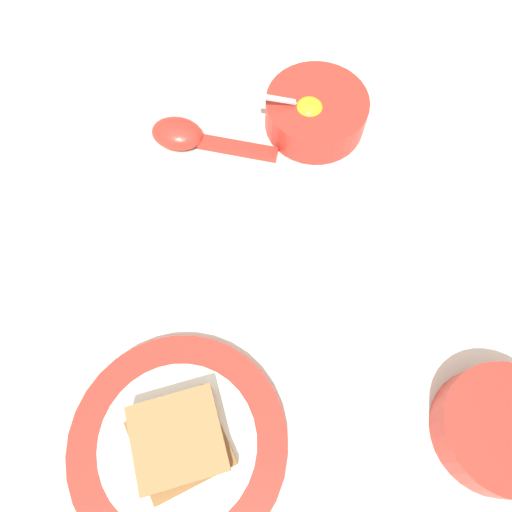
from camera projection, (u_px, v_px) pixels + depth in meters
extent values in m
plane|color=beige|center=(281.00, 275.00, 0.59)|extent=(3.00, 3.00, 0.00)
cylinder|color=red|center=(316.00, 113.00, 0.66)|extent=(0.13, 0.13, 0.05)
cylinder|color=white|center=(316.00, 110.00, 0.66)|extent=(0.11, 0.11, 0.02)
ellipsoid|color=yellow|center=(309.00, 108.00, 0.64)|extent=(0.03, 0.03, 0.02)
cylinder|color=black|center=(307.00, 107.00, 0.64)|extent=(0.02, 0.02, 0.00)
ellipsoid|color=silver|center=(307.00, 104.00, 0.64)|extent=(0.03, 0.02, 0.01)
cube|color=silver|center=(277.00, 99.00, 0.62)|extent=(0.02, 0.05, 0.03)
cylinder|color=red|center=(178.00, 444.00, 0.51)|extent=(0.22, 0.22, 0.02)
cylinder|color=white|center=(177.00, 444.00, 0.50)|extent=(0.16, 0.16, 0.00)
cube|color=brown|center=(181.00, 443.00, 0.49)|extent=(0.12, 0.12, 0.02)
cube|color=#9E7042|center=(177.00, 439.00, 0.48)|extent=(0.11, 0.11, 0.02)
ellipsoid|color=red|center=(177.00, 133.00, 0.66)|extent=(0.06, 0.07, 0.03)
cube|color=red|center=(237.00, 148.00, 0.66)|extent=(0.03, 0.11, 0.01)
cylinder|color=red|center=(500.00, 429.00, 0.50)|extent=(0.13, 0.13, 0.05)
cylinder|color=white|center=(507.00, 428.00, 0.49)|extent=(0.10, 0.10, 0.01)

